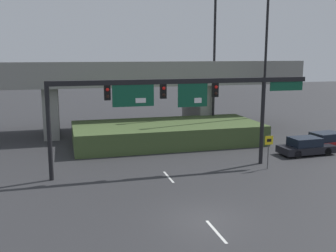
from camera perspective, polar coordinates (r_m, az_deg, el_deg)
The scene contains 10 objects.
ground_plane at distance 19.66m, azimuth 5.37°, elevation -13.23°, with size 160.00×160.00×0.00m, color #2D2D30.
lane_markings at distance 29.50m, azimuth -2.01°, elevation -5.03°, with size 0.14×27.02×0.01m.
signal_gantry at distance 26.14m, azimuth 1.43°, elevation 4.40°, with size 17.95×0.44×6.24m.
speed_limit_sign at distance 27.88m, azimuth 14.38°, elevation -2.98°, with size 0.60×0.11×2.39m.
highway_light_pole_near at distance 39.12m, azimuth 6.72°, elevation 9.15°, with size 0.70×0.36×13.31m.
highway_light_pole_far at distance 39.26m, azimuth 14.07°, elevation 11.49°, with size 0.70×0.36×16.82m.
overpass_bridge at distance 40.27m, azimuth -5.94°, elevation 6.36°, with size 35.46×7.79×7.15m.
grass_embankment at distance 35.09m, azimuth -0.10°, elevation -1.04°, with size 16.45×7.32×1.76m.
parked_sedan_near_right at distance 32.97m, azimuth 19.34°, elevation -2.82°, with size 4.48×2.01×1.38m.
parked_sedan_mid_right at distance 35.63m, azimuth 22.11°, elevation -2.04°, with size 4.79×2.41×1.39m.
Camera 1 is at (-6.38, -16.83, 7.89)m, focal length 42.00 mm.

